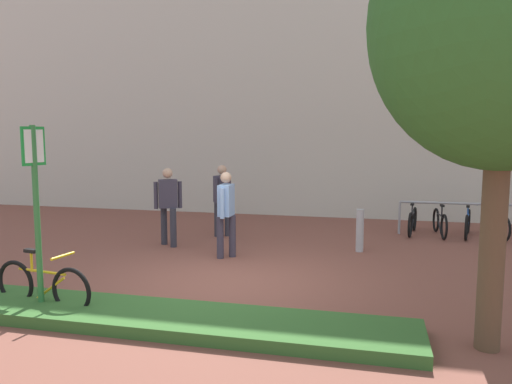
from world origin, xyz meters
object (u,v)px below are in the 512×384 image
person_suited_navy (222,196)px  person_casual_tan (226,209)px  bike_rack_cluster (467,222)px  bollard_steel (360,230)px  tree_sidewalk (505,23)px  person_suited_dark (168,202)px  parking_sign_post (36,192)px  bike_at_sign (43,285)px

person_suited_navy → person_casual_tan: (0.70, -1.98, 0.00)m
bike_rack_cluster → person_casual_tan: bearing=-146.9°
bollard_steel → person_suited_navy: (-3.27, 0.84, 0.53)m
tree_sidewalk → person_suited_dark: (-5.71, 4.08, -2.66)m
tree_sidewalk → person_suited_dark: bearing=144.5°
person_suited_dark → person_casual_tan: same height
bollard_steel → person_suited_dark: size_ratio=0.52×
parking_sign_post → bollard_steel: 6.39m
bollard_steel → person_casual_tan: person_casual_tan is taller
tree_sidewalk → person_suited_dark: tree_sidewalk is taller
parking_sign_post → person_casual_tan: 3.96m
bike_at_sign → bike_rack_cluster: bike_at_sign is taller
parking_sign_post → bollard_steel: bearing=48.3°
bollard_steel → person_suited_navy: size_ratio=0.52×
person_casual_tan → bike_rack_cluster: bearing=33.1°
bike_rack_cluster → person_suited_navy: bearing=-167.1°
tree_sidewalk → bollard_steel: tree_sidewalk is taller
bike_rack_cluster → person_suited_navy: 5.92m
parking_sign_post → bike_at_sign: size_ratio=1.55×
person_suited_navy → person_casual_tan: 2.09m
bike_rack_cluster → parking_sign_post: bearing=-134.2°
bike_at_sign → bike_rack_cluster: (6.70, 6.72, -0.00)m
parking_sign_post → bike_at_sign: bearing=115.0°
bike_rack_cluster → bollard_steel: (-2.47, -2.15, 0.10)m
bike_rack_cluster → bollard_steel: 3.28m
person_suited_dark → person_casual_tan: (1.55, -0.72, 0.00)m
person_suited_navy → tree_sidewalk: bearing=-47.7°
person_casual_tan → person_suited_navy: bearing=109.5°
person_casual_tan → person_suited_dark: bearing=155.1°
parking_sign_post → person_suited_dark: parking_sign_post is taller
person_suited_navy → person_suited_dark: 1.52m
person_suited_navy → person_suited_dark: bearing=-124.0°
tree_sidewalk → bike_rack_cluster: tree_sidewalk is taller
tree_sidewalk → bollard_steel: bearing=109.4°
bollard_steel → person_casual_tan: 2.87m
parking_sign_post → bike_at_sign: 1.34m
tree_sidewalk → person_suited_dark: 7.50m
person_suited_dark → person_casual_tan: bearing=-24.9°
bike_at_sign → bollard_steel: 6.23m
bollard_steel → person_suited_navy: person_suited_navy is taller
bollard_steel → person_casual_tan: bearing=-156.2°
bike_at_sign → bollard_steel: bollard_steel is taller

